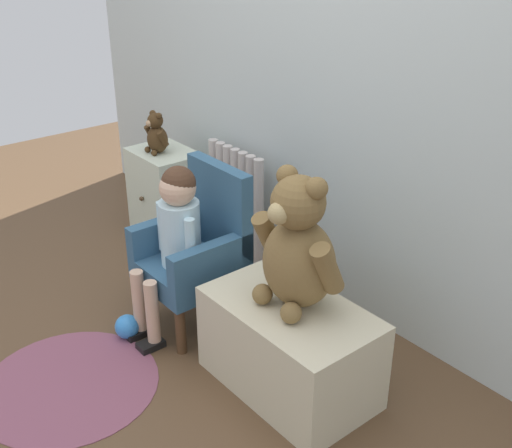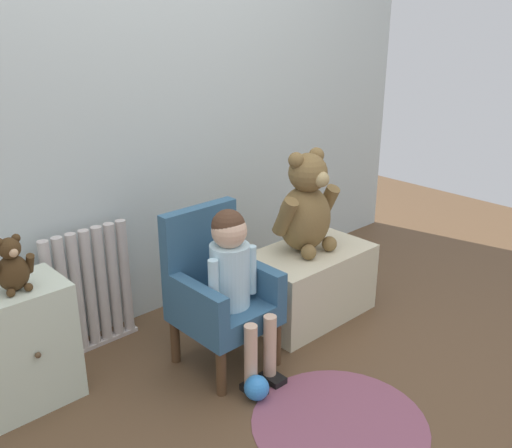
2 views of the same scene
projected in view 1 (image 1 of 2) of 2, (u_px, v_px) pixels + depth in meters
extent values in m
plane|color=brown|center=(109.00, 373.00, 2.55)|extent=(6.00, 6.00, 0.00)
cube|color=silver|center=(325.00, 33.00, 2.65)|extent=(3.80, 0.05, 2.40)
cylinder|color=beige|center=(215.00, 191.00, 3.43)|extent=(0.05, 0.05, 0.57)
cylinder|color=beige|center=(222.00, 194.00, 3.39)|extent=(0.05, 0.05, 0.57)
cylinder|color=beige|center=(229.00, 198.00, 3.34)|extent=(0.05, 0.05, 0.57)
cylinder|color=beige|center=(236.00, 202.00, 3.30)|extent=(0.05, 0.05, 0.57)
cylinder|color=beige|center=(243.00, 206.00, 3.26)|extent=(0.05, 0.05, 0.57)
cylinder|color=beige|center=(251.00, 209.00, 3.21)|extent=(0.05, 0.05, 0.57)
cylinder|color=beige|center=(259.00, 214.00, 3.17)|extent=(0.05, 0.05, 0.57)
cube|color=beige|center=(237.00, 252.00, 3.43)|extent=(0.43, 0.05, 0.02)
cube|color=beige|center=(166.00, 196.00, 3.49)|extent=(0.37, 0.28, 0.51)
sphere|color=#4C3823|center=(141.00, 199.00, 3.39)|extent=(0.02, 0.02, 0.02)
cube|color=#315878|center=(190.00, 270.00, 2.76)|extent=(0.38, 0.39, 0.10)
cube|color=#315878|center=(220.00, 207.00, 2.75)|extent=(0.38, 0.06, 0.40)
cube|color=#315878|center=(169.00, 232.00, 2.82)|extent=(0.06, 0.39, 0.14)
cube|color=#315878|center=(211.00, 260.00, 2.60)|extent=(0.06, 0.39, 0.14)
cylinder|color=#4C331E|center=(141.00, 298.00, 2.85)|extent=(0.04, 0.04, 0.21)
cylinder|color=#4C331E|center=(181.00, 331.00, 2.63)|extent=(0.04, 0.04, 0.21)
cylinder|color=#4C331E|center=(202.00, 274.00, 3.04)|extent=(0.04, 0.04, 0.21)
cylinder|color=#4C331E|center=(243.00, 303.00, 2.81)|extent=(0.04, 0.04, 0.21)
cylinder|color=silver|center=(180.00, 233.00, 2.66)|extent=(0.17, 0.17, 0.28)
sphere|color=#D8AD8E|center=(178.00, 188.00, 2.57)|extent=(0.15, 0.15, 0.15)
sphere|color=#472D1E|center=(178.00, 183.00, 2.56)|extent=(0.14, 0.14, 0.14)
cylinder|color=#D8AD8E|center=(139.00, 301.00, 2.71)|extent=(0.06, 0.06, 0.28)
cube|color=black|center=(138.00, 333.00, 2.77)|extent=(0.07, 0.11, 0.03)
cylinder|color=#D8AD8E|center=(152.00, 312.00, 2.64)|extent=(0.06, 0.06, 0.28)
cube|color=black|center=(151.00, 345.00, 2.69)|extent=(0.07, 0.11, 0.03)
cylinder|color=silver|center=(163.00, 226.00, 2.72)|extent=(0.04, 0.04, 0.22)
cylinder|color=silver|center=(190.00, 244.00, 2.57)|extent=(0.04, 0.04, 0.22)
cube|color=beige|center=(289.00, 347.00, 2.41)|extent=(0.66, 0.39, 0.36)
ellipsoid|color=brown|center=(299.00, 263.00, 2.28)|extent=(0.28, 0.24, 0.33)
sphere|color=brown|center=(298.00, 203.00, 2.17)|extent=(0.19, 0.19, 0.19)
sphere|color=tan|center=(279.00, 213.00, 2.12)|extent=(0.08, 0.08, 0.08)
sphere|color=brown|center=(287.00, 176.00, 2.19)|extent=(0.08, 0.08, 0.08)
sphere|color=brown|center=(317.00, 188.00, 2.09)|extent=(0.08, 0.08, 0.08)
cylinder|color=brown|center=(269.00, 236.00, 2.35)|extent=(0.07, 0.15, 0.20)
cylinder|color=brown|center=(327.00, 268.00, 2.14)|extent=(0.07, 0.15, 0.20)
sphere|color=brown|center=(262.00, 294.00, 2.33)|extent=(0.08, 0.08, 0.08)
sphere|color=brown|center=(291.00, 313.00, 2.22)|extent=(0.08, 0.08, 0.08)
ellipsoid|color=#402B16|center=(157.00, 139.00, 3.33)|extent=(0.12, 0.10, 0.14)
sphere|color=#402B16|center=(155.00, 121.00, 3.28)|extent=(0.08, 0.08, 0.08)
sphere|color=tan|center=(149.00, 123.00, 3.27)|extent=(0.03, 0.03, 0.03)
sphere|color=#402B16|center=(153.00, 113.00, 3.29)|extent=(0.03, 0.03, 0.03)
sphere|color=#402B16|center=(159.00, 116.00, 3.25)|extent=(0.03, 0.03, 0.03)
cylinder|color=#402B16|center=(150.00, 133.00, 3.36)|extent=(0.03, 0.06, 0.09)
cylinder|color=#402B16|center=(163.00, 139.00, 3.27)|extent=(0.03, 0.06, 0.09)
sphere|color=#402B16|center=(148.00, 150.00, 3.35)|extent=(0.03, 0.03, 0.03)
sphere|color=#402B16|center=(154.00, 153.00, 3.31)|extent=(0.03, 0.03, 0.03)
cylinder|color=#83485C|center=(69.00, 384.00, 2.49)|extent=(0.69, 0.69, 0.01)
sphere|color=#3485D8|center=(127.00, 327.00, 2.75)|extent=(0.11, 0.11, 0.11)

